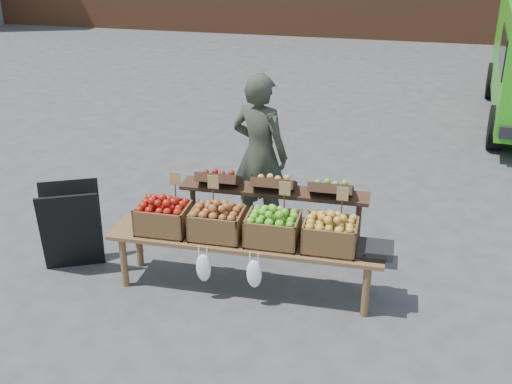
% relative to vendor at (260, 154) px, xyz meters
% --- Properties ---
extents(ground, '(80.00, 80.00, 0.00)m').
position_rel_vendor_xyz_m(ground, '(-0.71, -1.42, -0.94)').
color(ground, '#414143').
extents(vendor, '(0.79, 0.64, 1.89)m').
position_rel_vendor_xyz_m(vendor, '(0.00, 0.00, 0.00)').
color(vendor, '#303428').
rests_on(vendor, ground).
extents(chalkboard_sign, '(0.70, 0.56, 0.93)m').
position_rel_vendor_xyz_m(chalkboard_sign, '(-1.74, -1.26, -0.48)').
color(chalkboard_sign, black).
rests_on(chalkboard_sign, ground).
extents(back_table, '(2.10, 0.44, 1.04)m').
position_rel_vendor_xyz_m(back_table, '(0.28, -0.59, -0.42)').
color(back_table, '#3A2418').
rests_on(back_table, ground).
extents(display_bench, '(2.70, 0.56, 0.57)m').
position_rel_vendor_xyz_m(display_bench, '(0.14, -1.31, -0.66)').
color(display_bench, brown).
rests_on(display_bench, ground).
extents(crate_golden_apples, '(0.50, 0.40, 0.28)m').
position_rel_vendor_xyz_m(crate_golden_apples, '(-0.69, -1.31, -0.23)').
color(crate_golden_apples, maroon).
rests_on(crate_golden_apples, display_bench).
extents(crate_russet_pears, '(0.50, 0.40, 0.28)m').
position_rel_vendor_xyz_m(crate_russet_pears, '(-0.14, -1.31, -0.23)').
color(crate_russet_pears, '#A35828').
rests_on(crate_russet_pears, display_bench).
extents(crate_red_apples, '(0.50, 0.40, 0.28)m').
position_rel_vendor_xyz_m(crate_red_apples, '(0.41, -1.31, -0.23)').
color(crate_red_apples, '#3F891D').
rests_on(crate_red_apples, display_bench).
extents(crate_green_apples, '(0.50, 0.40, 0.28)m').
position_rel_vendor_xyz_m(crate_green_apples, '(0.96, -1.31, -0.23)').
color(crate_green_apples, '#AC9F29').
rests_on(crate_green_apples, display_bench).
extents(weighing_scale, '(0.34, 0.30, 0.08)m').
position_rel_vendor_xyz_m(weighing_scale, '(1.39, -1.31, -0.33)').
color(weighing_scale, black).
rests_on(weighing_scale, display_bench).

